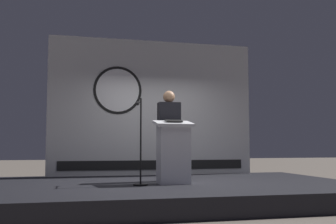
{
  "coord_description": "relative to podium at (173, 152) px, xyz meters",
  "views": [
    {
      "loc": [
        -1.71,
        -6.8,
        0.95
      ],
      "look_at": [
        -0.06,
        0.19,
        1.56
      ],
      "focal_mm": 42.36,
      "sensor_mm": 36.0,
      "label": 1
    }
  ],
  "objects": [
    {
      "name": "stage_platform",
      "position": [
        0.06,
        0.21,
        -0.69
      ],
      "size": [
        6.4,
        4.0,
        0.3
      ],
      "primitive_type": "cube",
      "color": "black",
      "rests_on": "ground"
    },
    {
      "name": "ground_plane",
      "position": [
        0.06,
        0.21,
        -0.84
      ],
      "size": [
        40.0,
        40.0,
        0.0
      ],
      "primitive_type": "plane",
      "color": "#6B6056"
    },
    {
      "name": "podium",
      "position": [
        0.0,
        0.0,
        0.0
      ],
      "size": [
        0.64,
        0.5,
        1.1
      ],
      "color": "silver",
      "rests_on": "stage_platform"
    },
    {
      "name": "speaker_person",
      "position": [
        0.04,
        0.48,
        0.31
      ],
      "size": [
        0.4,
        0.26,
        1.66
      ],
      "color": "black",
      "rests_on": "stage_platform"
    },
    {
      "name": "banner_display",
      "position": [
        0.04,
        2.06,
        0.95
      ],
      "size": [
        4.57,
        0.12,
        3.0
      ],
      "color": "silver",
      "rests_on": "stage_platform"
    },
    {
      "name": "microphone_stand",
      "position": [
        -0.59,
        -0.1,
        -0.04
      ],
      "size": [
        0.24,
        0.52,
        1.43
      ],
      "color": "black",
      "rests_on": "stage_platform"
    }
  ]
}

